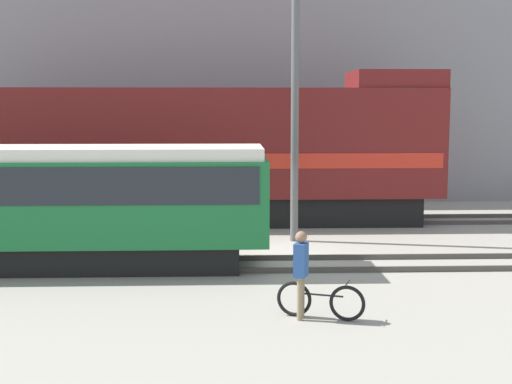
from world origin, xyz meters
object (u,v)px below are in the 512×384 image
object	(u,v)px
person	(301,266)
utility_pole_left	(295,89)
freight_locomotive	(186,153)
bicycle	(320,301)
streetcar	(29,200)

from	to	relation	value
person	utility_pole_left	size ratio (longest dim) A/B	0.19
freight_locomotive	bicycle	distance (m)	11.94
freight_locomotive	bicycle	bearing A→B (deg)	-73.94
bicycle	utility_pole_left	distance (m)	8.95
streetcar	utility_pole_left	xyz separation A→B (m)	(6.97, 3.41, 2.82)
bicycle	utility_pole_left	bearing A→B (deg)	88.50
freight_locomotive	person	xyz separation A→B (m)	(2.87, -11.31, -1.40)
bicycle	person	xyz separation A→B (m)	(-0.38, -0.01, 0.70)
streetcar	bicycle	xyz separation A→B (m)	(6.76, -4.47, -1.41)
utility_pole_left	streetcar	bearing A→B (deg)	-153.91
bicycle	utility_pole_left	xyz separation A→B (m)	(0.21, 7.88, 4.22)
streetcar	utility_pole_left	bearing A→B (deg)	26.09
bicycle	streetcar	bearing A→B (deg)	146.51
freight_locomotive	streetcar	world-z (taller)	freight_locomotive
utility_pole_left	freight_locomotive	bearing A→B (deg)	135.40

